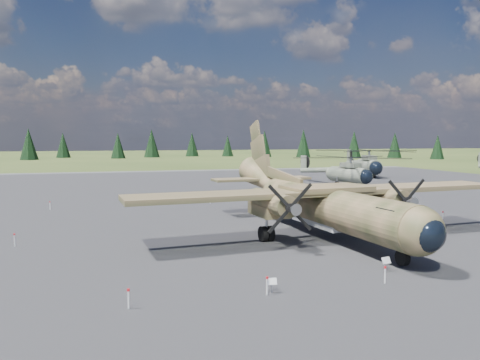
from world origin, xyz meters
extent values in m
plane|color=#545F2A|center=(0.00, 0.00, 0.00)|extent=(500.00, 500.00, 0.00)
cube|color=#5D5D62|center=(0.00, 10.00, 0.00)|extent=(120.00, 120.00, 0.04)
cylinder|color=#3D4324|center=(4.01, -3.78, 2.21)|extent=(4.00, 17.42, 2.69)
sphere|color=#3D4324|center=(4.67, -12.39, 2.21)|extent=(2.83, 2.83, 2.63)
sphere|color=black|center=(4.71, -12.91, 2.16)|extent=(2.08, 2.08, 1.93)
cube|color=black|center=(4.55, -10.86, 2.93)|extent=(2.03, 1.68, 0.53)
cone|color=#3D4324|center=(3.14, 7.50, 3.21)|extent=(3.13, 6.78, 4.04)
cube|color=#989A9D|center=(3.93, -2.82, 1.10)|extent=(2.26, 5.88, 0.48)
cube|color=#29341B|center=(3.97, -3.30, 3.31)|extent=(27.98, 5.38, 0.34)
cube|color=#3D4324|center=(3.97, -3.30, 3.52)|extent=(6.00, 3.88, 0.34)
cylinder|color=#3D4324|center=(-0.31, -3.92, 2.78)|extent=(1.82, 5.08, 1.44)
cube|color=#3D4324|center=(-0.37, -3.15, 2.16)|extent=(1.68, 3.36, 0.77)
cone|color=gray|center=(-0.07, -7.03, 2.78)|extent=(0.79, 0.92, 0.73)
cylinder|color=black|center=(-0.37, -3.15, 0.53)|extent=(0.92, 1.12, 1.06)
cylinder|color=#3D4324|center=(8.30, -3.26, 2.78)|extent=(1.82, 5.08, 1.44)
cube|color=#3D4324|center=(8.24, -2.49, 2.16)|extent=(1.68, 3.36, 0.77)
cone|color=gray|center=(8.54, -6.37, 2.78)|extent=(0.79, 0.92, 0.73)
cylinder|color=black|center=(8.24, -2.49, 0.53)|extent=(0.92, 1.12, 1.06)
cube|color=#3D4324|center=(3.42, 3.87, 3.79)|extent=(0.82, 7.24, 1.61)
cube|color=#29341B|center=(3.10, 7.98, 3.26)|extent=(9.34, 2.81, 0.21)
cylinder|color=gray|center=(4.58, -11.24, 1.22)|extent=(0.14, 0.14, 0.86)
cylinder|color=black|center=(4.58, -11.24, 0.53)|extent=(0.40, 0.92, 0.90)
cylinder|color=gray|center=(23.50, 28.38, 1.68)|extent=(4.01, 6.90, 2.27)
sphere|color=black|center=(24.42, 25.25, 1.63)|extent=(2.59, 2.59, 2.08)
sphere|color=gray|center=(22.58, 31.51, 1.68)|extent=(2.59, 2.59, 2.08)
cube|color=gray|center=(23.61, 28.04, 3.13)|extent=(2.30, 3.22, 0.68)
cylinder|color=gray|center=(23.61, 28.04, 3.81)|extent=(0.40, 0.40, 0.91)
cylinder|color=gray|center=(21.63, 34.77, 1.99)|extent=(2.91, 7.64, 1.30)
cube|color=gray|center=(20.67, 38.03, 3.13)|extent=(0.55, 1.27, 2.17)
cylinder|color=black|center=(20.97, 38.12, 3.13)|extent=(0.72, 2.28, 2.36)
cylinder|color=black|center=(24.27, 25.78, 0.36)|extent=(0.42, 0.66, 0.62)
cylinder|color=black|center=(22.02, 29.08, 0.36)|extent=(0.47, 0.77, 0.72)
cylinder|color=gray|center=(22.02, 29.08, 0.84)|extent=(0.16, 0.16, 1.31)
cylinder|color=black|center=(24.37, 29.77, 0.36)|extent=(0.47, 0.77, 0.72)
cylinder|color=gray|center=(24.37, 29.77, 0.84)|extent=(0.16, 0.16, 1.31)
cylinder|color=gray|center=(35.22, 42.16, 1.91)|extent=(4.01, 7.79, 2.58)
sphere|color=black|center=(34.48, 38.52, 1.86)|extent=(2.80, 2.80, 2.37)
sphere|color=gray|center=(35.95, 45.80, 1.91)|extent=(2.80, 2.80, 2.37)
cube|color=gray|center=(35.13, 41.75, 3.56)|extent=(2.38, 3.58, 0.77)
cylinder|color=gray|center=(35.13, 41.75, 4.33)|extent=(0.44, 0.44, 1.03)
cylinder|color=gray|center=(36.72, 49.59, 2.27)|extent=(2.60, 8.80, 1.48)
cube|color=gray|center=(37.49, 53.38, 3.56)|extent=(0.51, 1.46, 2.48)
cylinder|color=black|center=(37.85, 53.31, 3.56)|extent=(0.59, 2.64, 2.68)
cylinder|color=black|center=(34.60, 39.12, 0.41)|extent=(0.42, 0.74, 0.70)
cylinder|color=black|center=(34.10, 43.65, 0.41)|extent=(0.47, 0.87, 0.83)
cylinder|color=gray|center=(34.10, 43.65, 0.95)|extent=(0.17, 0.17, 1.50)
cylinder|color=black|center=(36.83, 43.09, 0.41)|extent=(0.47, 0.87, 0.83)
cylinder|color=gray|center=(36.83, 43.09, 0.95)|extent=(0.17, 0.17, 1.50)
cube|color=gray|center=(-3.69, -13.23, 0.27)|extent=(0.09, 0.09, 0.55)
cube|color=silver|center=(-3.69, -13.28, 0.54)|extent=(0.46, 0.24, 0.31)
cube|color=gray|center=(3.21, -11.71, 0.31)|extent=(0.10, 0.10, 0.62)
cube|color=silver|center=(3.21, -11.77, 0.61)|extent=(0.53, 0.30, 0.35)
cylinder|color=silver|center=(-10.00, -13.50, 0.40)|extent=(0.07, 0.07, 0.80)
cylinder|color=red|center=(-10.00, -13.50, 0.80)|extent=(0.12, 0.12, 0.10)
cylinder|color=silver|center=(-4.00, -13.50, 0.40)|extent=(0.07, 0.07, 0.80)
cylinder|color=red|center=(-4.00, -13.50, 0.80)|extent=(0.12, 0.12, 0.10)
cylinder|color=silver|center=(2.00, -13.50, 0.40)|extent=(0.07, 0.07, 0.80)
cylinder|color=red|center=(2.00, -13.50, 0.80)|extent=(0.12, 0.12, 0.10)
cylinder|color=silver|center=(-16.00, 16.00, 0.40)|extent=(0.07, 0.07, 0.80)
cylinder|color=red|center=(-16.00, 16.00, 0.80)|extent=(0.12, 0.12, 0.10)
cylinder|color=silver|center=(-8.00, 16.00, 0.40)|extent=(0.07, 0.07, 0.80)
cylinder|color=red|center=(-8.00, 16.00, 0.80)|extent=(0.12, 0.12, 0.10)
cylinder|color=silver|center=(0.00, 16.00, 0.40)|extent=(0.07, 0.07, 0.80)
cylinder|color=red|center=(0.00, 16.00, 0.80)|extent=(0.12, 0.12, 0.10)
cylinder|color=silver|center=(8.00, 16.00, 0.40)|extent=(0.07, 0.07, 0.80)
cylinder|color=red|center=(8.00, 16.00, 0.80)|extent=(0.12, 0.12, 0.10)
cylinder|color=silver|center=(16.00, 16.00, 0.40)|extent=(0.07, 0.07, 0.80)
cylinder|color=red|center=(16.00, 16.00, 0.80)|extent=(0.12, 0.12, 0.10)
cylinder|color=silver|center=(-16.50, 0.00, 0.40)|extent=(0.07, 0.07, 0.80)
cylinder|color=red|center=(-16.50, 0.00, 0.80)|extent=(0.12, 0.12, 0.10)
cylinder|color=silver|center=(16.50, 0.00, 0.40)|extent=(0.07, 0.07, 0.80)
cylinder|color=red|center=(16.50, 0.00, 0.80)|extent=(0.12, 0.12, 0.10)
cone|color=black|center=(98.76, 102.06, 4.16)|extent=(4.66, 4.66, 8.32)
cone|color=black|center=(91.83, 116.54, 4.65)|extent=(5.21, 5.21, 9.31)
cone|color=black|center=(75.59, 117.41, 4.83)|extent=(5.41, 5.41, 9.66)
cone|color=black|center=(62.67, 132.72, 5.25)|extent=(5.88, 5.88, 10.50)
cone|color=black|center=(49.22, 139.20, 5.07)|extent=(5.67, 5.67, 10.13)
cone|color=black|center=(36.59, 147.59, 4.18)|extent=(4.68, 4.68, 8.37)
cone|color=black|center=(23.07, 152.00, 4.71)|extent=(5.28, 5.28, 9.43)
cone|color=black|center=(6.60, 146.19, 5.26)|extent=(5.89, 5.89, 10.52)
cone|color=black|center=(-5.92, 138.84, 4.53)|extent=(5.07, 5.07, 9.05)
cone|color=black|center=(-25.18, 151.44, 4.58)|extent=(5.13, 5.13, 9.16)
cone|color=black|center=(-34.65, 136.07, 5.22)|extent=(5.84, 5.84, 10.43)
camera|label=1|loc=(-10.83, -32.61, 6.94)|focal=35.00mm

